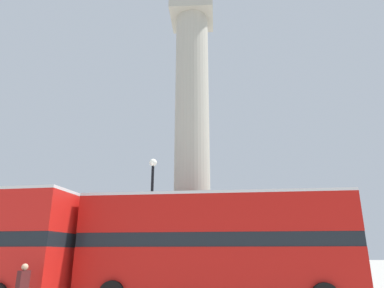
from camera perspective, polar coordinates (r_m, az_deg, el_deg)
The scene contains 5 objects.
monument_column at distance 20.64m, azimuth -0.00°, elevation -2.23°, with size 4.98×4.98×19.19m.
bus_a at distance 14.76m, azimuth 3.94°, elevation -16.01°, with size 11.18×3.17×4.38m.
equestrian_statue at distance 25.95m, azimuth -27.33°, elevation -16.82°, with size 4.16×3.45×5.78m.
street_lamp at distance 17.18m, azimuth -6.85°, elevation -12.57°, with size 0.39×0.39×6.61m.
pedestrian_near_lamp at distance 13.39m, azimuth -26.47°, elevation -20.59°, with size 0.26×0.46×1.65m.
Camera 1 is at (1.38, -19.84, 1.97)m, focal length 32.00 mm.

